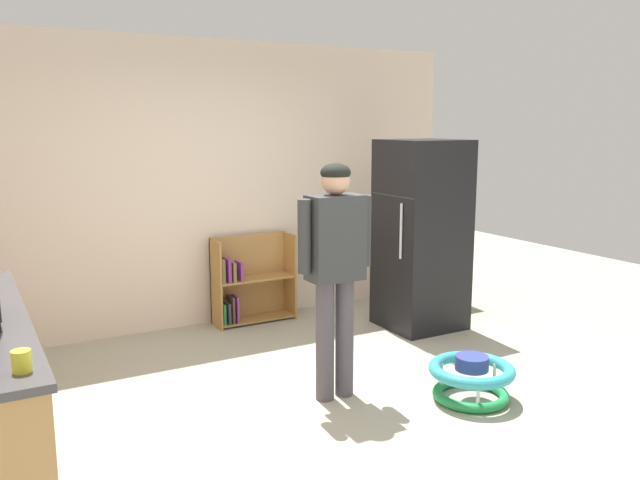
# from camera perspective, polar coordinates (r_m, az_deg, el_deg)

# --- Properties ---
(ground_plane) EXTENTS (12.00, 12.00, 0.00)m
(ground_plane) POSITION_cam_1_polar(r_m,az_deg,el_deg) (4.62, 1.68, -14.50)
(ground_plane) COLOR #AAA690
(ground_plane) RESTS_ON ground
(back_wall) EXTENTS (5.20, 0.06, 2.70)m
(back_wall) POSITION_cam_1_polar(r_m,az_deg,el_deg) (6.33, -9.20, 4.83)
(back_wall) COLOR beige
(back_wall) RESTS_ON ground
(refrigerator) EXTENTS (0.73, 0.68, 1.78)m
(refrigerator) POSITION_cam_1_polar(r_m,az_deg,el_deg) (6.21, 8.87, 0.45)
(refrigerator) COLOR black
(refrigerator) RESTS_ON ground
(bookshelf) EXTENTS (0.80, 0.28, 0.85)m
(bookshelf) POSITION_cam_1_polar(r_m,az_deg,el_deg) (6.42, -6.40, -3.87)
(bookshelf) COLOR #AD7E41
(bookshelf) RESTS_ON ground
(standing_person) EXTENTS (0.57, 0.22, 1.67)m
(standing_person) POSITION_cam_1_polar(r_m,az_deg,el_deg) (4.48, 1.34, -1.75)
(standing_person) COLOR #504A53
(standing_person) RESTS_ON ground
(baby_walker) EXTENTS (0.60, 0.60, 0.32)m
(baby_walker) POSITION_cam_1_polar(r_m,az_deg,el_deg) (4.81, 13.11, -11.68)
(baby_walker) COLOR #21944B
(baby_walker) RESTS_ON ground
(yellow_cup) EXTENTS (0.08, 0.08, 0.09)m
(yellow_cup) POSITION_cam_1_polar(r_m,az_deg,el_deg) (3.04, -24.68, -9.63)
(yellow_cup) COLOR yellow
(yellow_cup) RESTS_ON kitchen_counter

